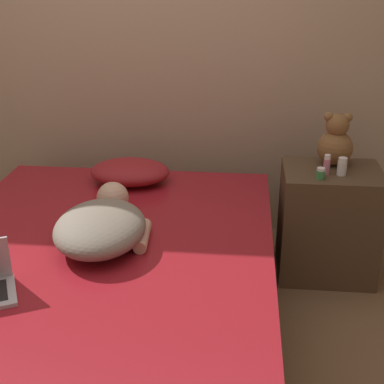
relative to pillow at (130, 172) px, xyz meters
name	(u,v)px	position (x,y,z in m)	size (l,w,h in m)	color
ground_plane	(107,338)	(0.02, -0.77, -0.57)	(12.00, 12.00, 0.00)	brown
wall_back	(145,30)	(0.02, 0.51, 0.73)	(8.00, 0.06, 2.60)	tan
bed	(103,295)	(0.02, -0.77, -0.32)	(1.58, 1.99, 0.50)	#4C331E
nightstand	(328,223)	(1.14, -0.04, -0.25)	(0.53, 0.42, 0.64)	brown
pillow	(130,172)	(0.00, 0.00, 0.00)	(0.46, 0.34, 0.13)	maroon
person_lying	(103,224)	(0.02, -0.70, 0.02)	(0.44, 0.69, 0.17)	gray
teddy_bear	(336,142)	(1.15, 0.06, 0.20)	(0.19, 0.19, 0.30)	brown
bottle_pink	(327,165)	(1.09, -0.10, 0.12)	(0.03, 0.03, 0.11)	pink
bottle_green	(321,173)	(1.05, -0.17, 0.10)	(0.05, 0.05, 0.06)	#3D8E4C
bottle_white	(342,167)	(1.17, -0.10, 0.11)	(0.05, 0.05, 0.10)	white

